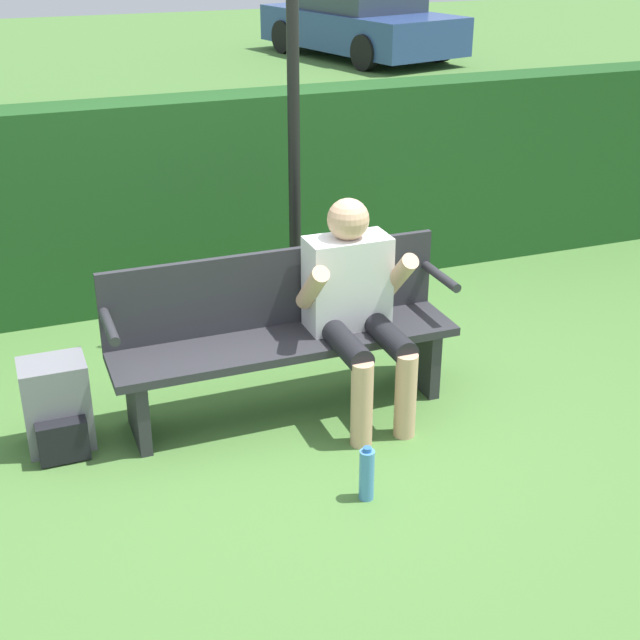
{
  "coord_description": "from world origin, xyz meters",
  "views": [
    {
      "loc": [
        -1.3,
        -3.91,
        2.44
      ],
      "look_at": [
        0.15,
        -0.1,
        0.55
      ],
      "focal_mm": 50.0,
      "sensor_mm": 36.0,
      "label": 1
    }
  ],
  "objects_px": {
    "park_bench": "(282,331)",
    "signpost": "(294,105)",
    "person_seated": "(356,300)",
    "water_bottle": "(367,474)",
    "backpack": "(57,408)",
    "parked_car": "(360,22)"
  },
  "relations": [
    {
      "from": "signpost",
      "to": "water_bottle",
      "type": "bearing_deg",
      "value": -99.16
    },
    {
      "from": "park_bench",
      "to": "signpost",
      "type": "relative_size",
      "value": 0.71
    },
    {
      "from": "backpack",
      "to": "parked_car",
      "type": "height_order",
      "value": "parked_car"
    },
    {
      "from": "water_bottle",
      "to": "parked_car",
      "type": "relative_size",
      "value": 0.06
    },
    {
      "from": "backpack",
      "to": "water_bottle",
      "type": "distance_m",
      "value": 1.56
    },
    {
      "from": "backpack",
      "to": "park_bench",
      "type": "bearing_deg",
      "value": -0.32
    },
    {
      "from": "person_seated",
      "to": "backpack",
      "type": "height_order",
      "value": "person_seated"
    },
    {
      "from": "person_seated",
      "to": "parked_car",
      "type": "xyz_separation_m",
      "value": [
        4.89,
        11.32,
        -0.01
      ]
    },
    {
      "from": "park_bench",
      "to": "backpack",
      "type": "bearing_deg",
      "value": 179.68
    },
    {
      "from": "backpack",
      "to": "signpost",
      "type": "height_order",
      "value": "signpost"
    },
    {
      "from": "parked_car",
      "to": "park_bench",
      "type": "bearing_deg",
      "value": 140.61
    },
    {
      "from": "park_bench",
      "to": "water_bottle",
      "type": "distance_m",
      "value": 0.99
    },
    {
      "from": "water_bottle",
      "to": "park_bench",
      "type": "bearing_deg",
      "value": 94.94
    },
    {
      "from": "person_seated",
      "to": "water_bottle",
      "type": "distance_m",
      "value": 0.98
    },
    {
      "from": "person_seated",
      "to": "signpost",
      "type": "xyz_separation_m",
      "value": [
        0.0,
        0.93,
        0.82
      ]
    },
    {
      "from": "backpack",
      "to": "signpost",
      "type": "distance_m",
      "value": 2.1
    },
    {
      "from": "park_bench",
      "to": "signpost",
      "type": "height_order",
      "value": "signpost"
    },
    {
      "from": "water_bottle",
      "to": "signpost",
      "type": "bearing_deg",
      "value": 80.84
    },
    {
      "from": "person_seated",
      "to": "parked_car",
      "type": "height_order",
      "value": "parked_car"
    },
    {
      "from": "water_bottle",
      "to": "parked_car",
      "type": "xyz_separation_m",
      "value": [
        5.17,
        12.12,
        0.48
      ]
    },
    {
      "from": "water_bottle",
      "to": "parked_car",
      "type": "height_order",
      "value": "parked_car"
    },
    {
      "from": "backpack",
      "to": "water_bottle",
      "type": "xyz_separation_m",
      "value": [
        1.24,
        -0.94,
        -0.09
      ]
    }
  ]
}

